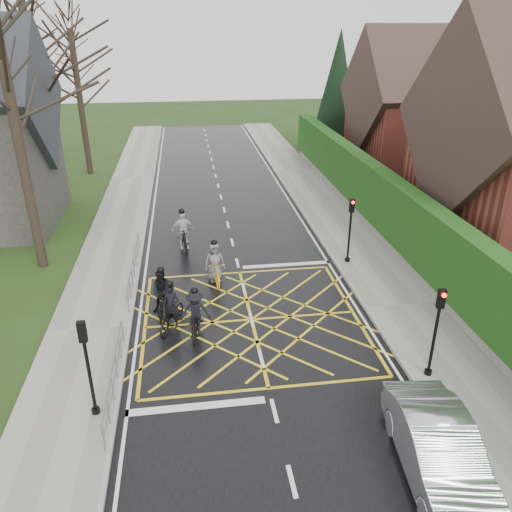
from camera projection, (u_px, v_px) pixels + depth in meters
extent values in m
plane|color=#203110|center=(252.00, 320.00, 19.04)|extent=(120.00, 120.00, 0.00)
cube|color=black|center=(252.00, 320.00, 19.04)|extent=(9.00, 80.00, 0.01)
cube|color=gray|center=(401.00, 307.00, 19.77)|extent=(3.00, 80.00, 0.15)
cube|color=gray|center=(89.00, 330.00, 18.24)|extent=(3.00, 80.00, 0.15)
cube|color=slate|center=(387.00, 239.00, 25.26)|extent=(0.50, 38.00, 0.70)
cube|color=#143E10|center=(391.00, 206.00, 24.52)|extent=(0.90, 38.00, 2.80)
cube|color=maroon|center=(421.00, 135.00, 35.80)|extent=(9.00, 8.00, 6.00)
cube|color=#372621|center=(427.00, 93.00, 34.57)|extent=(9.80, 8.80, 8.80)
cube|color=maroon|center=(470.00, 52.00, 33.82)|extent=(0.70, 0.70, 1.60)
cylinder|color=black|center=(334.00, 146.00, 43.48)|extent=(0.50, 0.50, 1.20)
cone|color=black|center=(337.00, 93.00, 41.62)|extent=(4.60, 4.60, 10.00)
cylinder|color=black|center=(20.00, 148.00, 20.94)|extent=(0.44, 0.44, 11.00)
cylinder|color=black|center=(40.00, 108.00, 27.78)|extent=(0.44, 0.44, 12.00)
cylinder|color=black|center=(81.00, 105.00, 35.47)|extent=(0.44, 0.44, 10.00)
cylinder|color=slate|center=(113.00, 365.00, 14.88)|extent=(0.05, 5.00, 0.05)
cylinder|color=slate|center=(115.00, 378.00, 15.07)|extent=(0.04, 5.00, 0.04)
cylinder|color=slate|center=(104.00, 441.00, 12.85)|extent=(0.04, 0.04, 1.00)
cylinder|color=slate|center=(123.00, 333.00, 17.33)|extent=(0.04, 0.04, 1.00)
cylinder|color=slate|center=(133.00, 259.00, 21.61)|extent=(0.05, 6.00, 0.05)
cylinder|color=slate|center=(134.00, 268.00, 21.80)|extent=(0.04, 6.00, 0.04)
cylinder|color=slate|center=(128.00, 304.00, 19.13)|extent=(0.04, 0.04, 1.00)
cylinder|color=slate|center=(139.00, 242.00, 24.51)|extent=(0.04, 0.04, 1.00)
cylinder|color=black|center=(349.00, 234.00, 22.82)|extent=(0.10, 0.10, 3.00)
cylinder|color=black|center=(347.00, 261.00, 23.39)|extent=(0.24, 0.24, 0.30)
cube|color=black|center=(352.00, 205.00, 22.23)|extent=(0.22, 0.16, 0.62)
sphere|color=#FF0C0C|center=(353.00, 202.00, 22.05)|extent=(0.14, 0.14, 0.14)
cylinder|color=black|center=(434.00, 338.00, 15.29)|extent=(0.10, 0.10, 3.00)
cylinder|color=black|center=(428.00, 374.00, 15.86)|extent=(0.24, 0.24, 0.30)
cube|color=black|center=(441.00, 299.00, 14.70)|extent=(0.22, 0.16, 0.62)
sphere|color=#FF0C0C|center=(444.00, 295.00, 14.51)|extent=(0.14, 0.14, 0.14)
cylinder|color=black|center=(90.00, 375.00, 13.71)|extent=(0.10, 0.10, 3.00)
cylinder|color=black|center=(96.00, 412.00, 14.28)|extent=(0.24, 0.24, 0.30)
cube|color=black|center=(82.00, 332.00, 13.12)|extent=(0.22, 0.16, 0.62)
sphere|color=#FF0C0C|center=(82.00, 323.00, 13.15)|extent=(0.14, 0.14, 0.14)
imported|color=black|center=(172.00, 316.00, 18.31)|extent=(1.42, 2.11, 1.05)
imported|color=black|center=(171.00, 306.00, 18.24)|extent=(0.76, 0.65, 1.78)
sphere|color=black|center=(170.00, 284.00, 17.86)|extent=(0.28, 0.28, 0.28)
imported|color=black|center=(163.00, 300.00, 19.23)|extent=(0.81, 2.02, 1.18)
imported|color=black|center=(163.00, 291.00, 19.19)|extent=(0.96, 0.79, 1.81)
sphere|color=black|center=(161.00, 270.00, 18.80)|extent=(0.28, 0.28, 0.28)
imported|color=black|center=(196.00, 322.00, 17.93)|extent=(0.91, 2.01, 1.02)
imported|color=black|center=(196.00, 312.00, 17.87)|extent=(1.19, 0.77, 1.74)
sphere|color=black|center=(194.00, 291.00, 17.49)|extent=(0.27, 0.27, 0.27)
imported|color=black|center=(183.00, 237.00, 24.76)|extent=(0.90, 2.16, 1.26)
imported|color=silver|center=(183.00, 230.00, 24.71)|extent=(1.19, 0.64, 1.93)
sphere|color=black|center=(182.00, 212.00, 24.29)|extent=(0.30, 0.30, 0.30)
imported|color=gold|center=(215.00, 271.00, 21.65)|extent=(0.93, 2.06, 1.05)
imported|color=slate|center=(215.00, 262.00, 21.59)|extent=(0.93, 0.67, 1.78)
sphere|color=black|center=(214.00, 243.00, 21.20)|extent=(0.28, 0.28, 0.28)
imported|color=silver|center=(440.00, 453.00, 12.14)|extent=(2.16, 4.88, 1.56)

